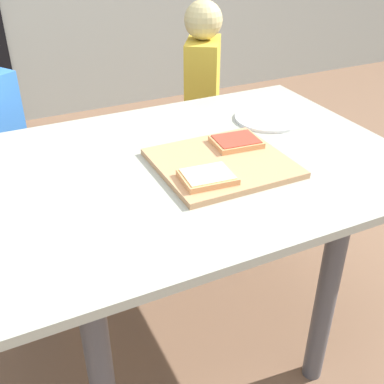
% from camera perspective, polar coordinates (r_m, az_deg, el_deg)
% --- Properties ---
extents(ground_plane, '(16.00, 16.00, 0.00)m').
position_cam_1_polar(ground_plane, '(1.78, -1.96, -16.76)').
color(ground_plane, brown).
extents(dining_table, '(1.36, 0.90, 0.68)m').
position_cam_1_polar(dining_table, '(1.39, -2.39, -0.40)').
color(dining_table, '#A4A695').
rests_on(dining_table, ground).
extents(cutting_board, '(0.36, 0.34, 0.02)m').
position_cam_1_polar(cutting_board, '(1.35, 3.58, 3.49)').
color(cutting_board, tan).
rests_on(cutting_board, dining_table).
extents(pizza_slice_far_right, '(0.15, 0.12, 0.02)m').
position_cam_1_polar(pizza_slice_far_right, '(1.43, 5.32, 6.02)').
color(pizza_slice_far_right, '#E99E61').
rests_on(pizza_slice_far_right, cutting_board).
extents(pizza_slice_near_left, '(0.15, 0.12, 0.02)m').
position_cam_1_polar(pizza_slice_near_left, '(1.24, 1.87, 1.85)').
color(pizza_slice_near_left, '#E99E61').
rests_on(pizza_slice_near_left, cutting_board).
extents(plate_white_right, '(0.24, 0.24, 0.01)m').
position_cam_1_polar(plate_white_right, '(1.67, 9.25, 8.72)').
color(plate_white_right, white).
rests_on(plate_white_right, dining_table).
extents(child_right, '(0.25, 0.28, 0.98)m').
position_cam_1_polar(child_right, '(2.23, 1.25, 11.15)').
color(child_right, '#201F40').
rests_on(child_right, ground).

